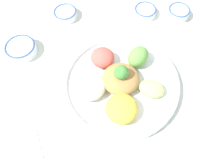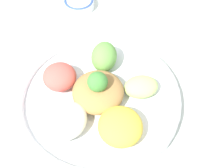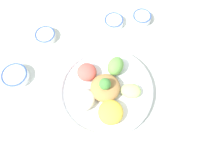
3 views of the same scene
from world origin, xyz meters
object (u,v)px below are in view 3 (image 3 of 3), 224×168
Objects in this scene: rice_bowl_plain at (114,21)px; serving_spoon_extra at (47,144)px; serving_spoon_main at (207,117)px; salad_platter at (105,90)px; sauce_bowl_dark at (15,76)px; rice_bowl_blue at (142,18)px; sauce_bowl_red at (46,36)px.

rice_bowl_plain is 0.72× the size of serving_spoon_extra.
salad_platter is at bearing -130.11° from serving_spoon_main.
salad_platter reaches higher than sauce_bowl_dark.
sauce_bowl_dark is (-0.38, -0.49, -0.00)m from rice_bowl_blue.
sauce_bowl_red is 0.32m from rice_bowl_plain.
sauce_bowl_dark reaches higher than rice_bowl_plain.
rice_bowl_blue is at bearing 30.97° from rice_bowl_plain.
rice_bowl_blue is at bearing 35.42° from sauce_bowl_red.
sauce_bowl_red reaches higher than serving_spoon_extra.
rice_bowl_blue is 0.53m from serving_spoon_main.
sauce_bowl_red is 0.85× the size of sauce_bowl_dark.
rice_bowl_blue is at bearing 88.12° from salad_platter.
rice_bowl_plain is (-0.10, 0.33, -0.01)m from salad_platter.
serving_spoon_extra is (-0.02, -0.61, -0.01)m from rice_bowl_plain.
sauce_bowl_dark is 0.32m from serving_spoon_extra.
serving_spoon_main is (0.40, -0.34, -0.02)m from rice_bowl_blue.
salad_platter reaches higher than rice_bowl_blue.
rice_bowl_blue is (0.01, 0.40, -0.01)m from salad_platter.
serving_spoon_extra is (-0.13, -0.68, -0.02)m from rice_bowl_blue.
sauce_bowl_dark is 1.23× the size of rice_bowl_plain.
sauce_bowl_dark is at bearing -128.20° from rice_bowl_blue.
salad_platter is at bearing -21.57° from sauce_bowl_red.
rice_bowl_blue is 0.69m from serving_spoon_extra.
rice_bowl_plain is at bearing 37.27° from sauce_bowl_red.
salad_platter reaches higher than serving_spoon_extra.
serving_spoon_main is at bearing 10.55° from sauce_bowl_dark.
serving_spoon_main is at bearing 8.34° from salad_platter.
serving_spoon_extra is (0.25, -0.19, -0.02)m from sauce_bowl_dark.
rice_bowl_plain is at bearing 106.71° from salad_platter.
rice_bowl_plain is 0.75× the size of serving_spoon_main.
salad_platter reaches higher than serving_spoon_main.
salad_platter is at bearing -73.29° from rice_bowl_plain.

